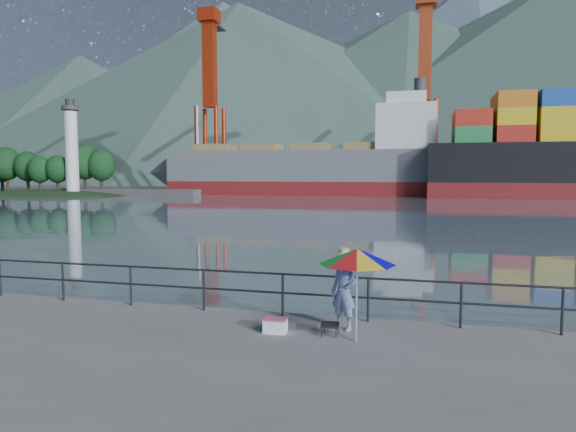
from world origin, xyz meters
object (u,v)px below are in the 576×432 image
object	(u,v)px
fisherman	(344,292)
bulk_carrier	(322,168)
cooler_bag	(275,326)
beach_umbrella	(357,257)

from	to	relation	value
fisherman	bulk_carrier	world-z (taller)	bulk_carrier
cooler_bag	bulk_carrier	distance (m)	74.38
beach_umbrella	cooler_bag	distance (m)	2.35
cooler_bag	bulk_carrier	xyz separation A→B (m)	(-12.27, 73.25, 4.05)
fisherman	cooler_bag	world-z (taller)	fisherman
fisherman	beach_umbrella	distance (m)	1.23
fisherman	cooler_bag	xyz separation A→B (m)	(-1.37, -0.58, -0.68)
fisherman	bulk_carrier	distance (m)	74.02
beach_umbrella	bulk_carrier	size ratio (longest dim) A/B	0.04
bulk_carrier	beach_umbrella	bearing A→B (deg)	-79.21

